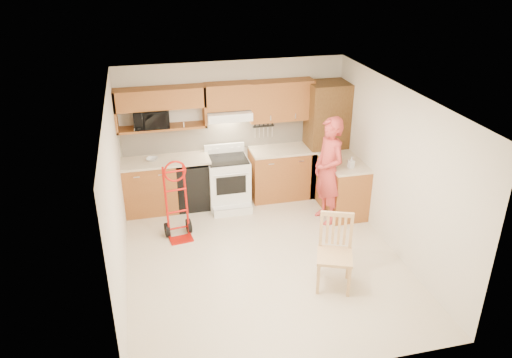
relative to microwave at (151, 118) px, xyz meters
name	(u,v)px	position (x,y,z in m)	size (l,w,h in m)	color
floor	(264,260)	(1.42, -2.08, -1.66)	(4.00, 4.50, 0.02)	beige
ceiling	(265,96)	(1.42, -2.08, 0.86)	(4.00, 4.50, 0.02)	white
wall_back	(233,130)	(1.42, 0.17, -0.40)	(4.00, 0.02, 2.50)	beige
wall_front	(321,281)	(1.42, -4.34, -0.40)	(4.00, 0.02, 2.50)	beige
wall_left	(116,200)	(-0.59, -2.08, -0.40)	(0.02, 4.50, 2.50)	beige
wall_right	(396,170)	(3.43, -2.08, -0.40)	(0.02, 4.50, 2.50)	beige
backsplash	(233,134)	(1.42, 0.15, -0.45)	(3.92, 0.03, 0.55)	beige
lower_cab_left	(150,187)	(-0.13, -0.14, -1.20)	(0.90, 0.60, 0.90)	#935621
dishwasher	(193,184)	(0.62, -0.14, -1.23)	(0.60, 0.60, 0.85)	black
lower_cab_right	(281,173)	(2.25, -0.14, -1.20)	(1.14, 0.60, 0.90)	#935621
countertop_left	(165,160)	(0.17, -0.13, -0.73)	(1.50, 0.63, 0.04)	beige
countertop_right	(282,150)	(2.25, -0.13, -0.73)	(1.14, 0.63, 0.04)	beige
cab_return_right	(342,187)	(3.12, -0.94, -1.20)	(0.60, 1.00, 0.90)	#935621
countertop_return	(344,163)	(3.12, -0.94, -0.73)	(0.63, 1.00, 0.04)	beige
pantry_tall	(325,139)	(3.07, -0.14, -0.60)	(0.70, 0.60, 2.10)	brown
upper_cab_left	(160,98)	(0.17, 0.00, 0.33)	(1.50, 0.33, 0.34)	#935621
upper_shelf_mw	(162,127)	(0.17, 0.00, -0.18)	(1.50, 0.33, 0.04)	#935621
upper_cab_center	(227,96)	(1.30, 0.00, 0.29)	(0.76, 0.33, 0.44)	#935621
upper_cab_right	(281,100)	(2.25, 0.00, 0.15)	(1.14, 0.33, 0.70)	#935621
range_hood	(228,115)	(1.30, -0.06, -0.02)	(0.76, 0.46, 0.14)	white
knife_strip	(264,130)	(1.97, 0.12, -0.41)	(0.40, 0.05, 0.29)	black
microwave	(151,118)	(0.00, 0.00, 0.00)	(0.58, 0.39, 0.32)	black
range	(228,179)	(1.23, -0.30, -1.12)	(0.72, 0.94, 1.06)	white
person	(329,171)	(2.74, -1.18, -0.74)	(0.67, 0.44, 1.83)	#B83734
hand_truck	(177,204)	(0.26, -1.17, -1.05)	(0.48, 0.44, 1.21)	#B01008
dining_chair	(335,254)	(2.19, -2.92, -1.13)	(0.47, 0.51, 1.04)	#DBAF7A
soap_bottle	(351,162)	(3.12, -1.20, -0.61)	(0.09, 0.09, 0.19)	white
bowl	(152,159)	(-0.05, -0.13, -0.69)	(0.19, 0.19, 0.05)	white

